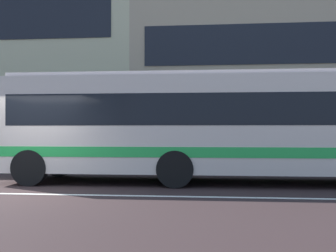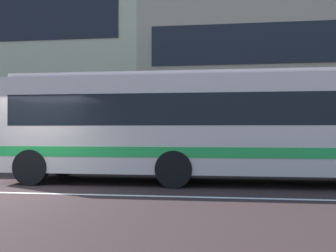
{
  "view_description": "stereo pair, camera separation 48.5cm",
  "coord_description": "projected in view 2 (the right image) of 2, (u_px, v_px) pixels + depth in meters",
  "views": [
    {
      "loc": [
        4.73,
        -9.57,
        1.54
      ],
      "look_at": [
        3.53,
        2.2,
        1.66
      ],
      "focal_mm": 44.17,
      "sensor_mm": 36.0,
      "label": 1
    },
    {
      "loc": [
        5.22,
        -9.51,
        1.54
      ],
      "look_at": [
        3.53,
        2.2,
        1.66
      ],
      "focal_mm": 44.17,
      "sensor_mm": 36.0,
      "label": 2
    }
  ],
  "objects": [
    {
      "name": "ground_plane",
      "position": [
        13.0,
        193.0,
        10.14
      ],
      "size": [
        160.0,
        160.0,
        0.0
      ],
      "primitive_type": "plane",
      "color": "#2E2121"
    },
    {
      "name": "lane_centre_line",
      "position": [
        13.0,
        193.0,
        10.14
      ],
      "size": [
        60.0,
        0.16,
        0.01
      ],
      "primitive_type": "cube",
      "color": "silver",
      "rests_on": "ground_plane"
    },
    {
      "name": "hedge_row_far",
      "position": [
        59.0,
        154.0,
        16.91
      ],
      "size": [
        23.38,
        1.1,
        1.17
      ],
      "primitive_type": "cube",
      "color": "#2A552A",
      "rests_on": "ground_plane"
    },
    {
      "name": "apartment_block_right",
      "position": [
        319.0,
        72.0,
        23.45
      ],
      "size": [
        19.15,
        9.11,
        9.74
      ],
      "color": "tan",
      "rests_on": "ground_plane"
    },
    {
      "name": "transit_bus",
      "position": [
        203.0,
        123.0,
        12.1
      ],
      "size": [
        11.54,
        2.68,
        3.17
      ],
      "color": "beige",
      "rests_on": "ground_plane"
    }
  ]
}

